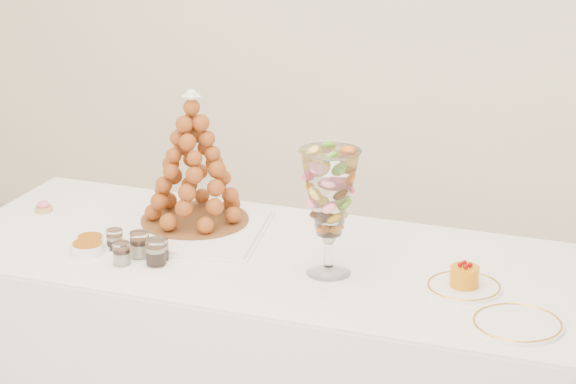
% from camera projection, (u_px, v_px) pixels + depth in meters
% --- Properties ---
extents(buffet_table, '(1.99, 0.80, 0.75)m').
position_uv_depth(buffet_table, '(277.00, 370.00, 3.40)').
color(buffet_table, white).
rests_on(buffet_table, ground).
extents(lace_tray, '(0.59, 0.48, 0.02)m').
position_uv_depth(lace_tray, '(174.00, 229.00, 3.45)').
color(lace_tray, white).
rests_on(lace_tray, buffet_table).
extents(macaron_vase, '(0.16, 0.16, 0.36)m').
position_uv_depth(macaron_vase, '(330.00, 194.00, 3.07)').
color(macaron_vase, white).
rests_on(macaron_vase, buffet_table).
extents(cake_plate, '(0.21, 0.21, 0.01)m').
position_uv_depth(cake_plate, '(464.00, 287.00, 3.05)').
color(cake_plate, white).
rests_on(cake_plate, buffet_table).
extents(spare_plate, '(0.23, 0.23, 0.01)m').
position_uv_depth(spare_plate, '(517.00, 324.00, 2.83)').
color(spare_plate, white).
rests_on(spare_plate, buffet_table).
extents(pink_tart, '(0.06, 0.06, 0.04)m').
position_uv_depth(pink_tart, '(44.00, 207.00, 3.61)').
color(pink_tart, tan).
rests_on(pink_tart, buffet_table).
extents(verrine_a, '(0.05, 0.05, 0.07)m').
position_uv_depth(verrine_a, '(115.00, 240.00, 3.30)').
color(verrine_a, white).
rests_on(verrine_a, buffet_table).
extents(verrine_b, '(0.06, 0.06, 0.08)m').
position_uv_depth(verrine_b, '(140.00, 245.00, 3.25)').
color(verrine_b, white).
rests_on(verrine_b, buffet_table).
extents(verrine_c, '(0.05, 0.05, 0.06)m').
position_uv_depth(verrine_c, '(160.00, 249.00, 3.23)').
color(verrine_c, white).
rests_on(verrine_c, buffet_table).
extents(verrine_d, '(0.06, 0.06, 0.07)m').
position_uv_depth(verrine_d, '(122.00, 253.00, 3.20)').
color(verrine_d, white).
rests_on(verrine_d, buffet_table).
extents(verrine_e, '(0.06, 0.06, 0.08)m').
position_uv_depth(verrine_e, '(156.00, 252.00, 3.19)').
color(verrine_e, white).
rests_on(verrine_e, buffet_table).
extents(ramekin_back, '(0.08, 0.08, 0.03)m').
position_uv_depth(ramekin_back, '(90.00, 241.00, 3.34)').
color(ramekin_back, white).
rests_on(ramekin_back, buffet_table).
extents(ramekin_front, '(0.10, 0.10, 0.03)m').
position_uv_depth(ramekin_front, '(88.00, 249.00, 3.28)').
color(ramekin_front, white).
rests_on(ramekin_front, buffet_table).
extents(croquembouche, '(0.34, 0.34, 0.42)m').
position_uv_depth(croquembouche, '(193.00, 158.00, 3.42)').
color(croquembouche, brown).
rests_on(croquembouche, lace_tray).
extents(mousse_cake, '(0.08, 0.08, 0.07)m').
position_uv_depth(mousse_cake, '(464.00, 276.00, 3.04)').
color(mousse_cake, orange).
rests_on(mousse_cake, cake_plate).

